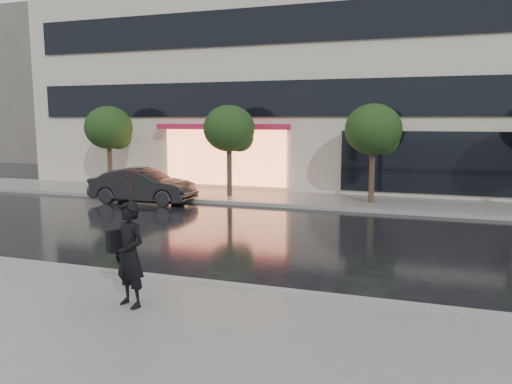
% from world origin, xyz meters
% --- Properties ---
extents(ground, '(120.00, 120.00, 0.00)m').
position_xyz_m(ground, '(0.00, 0.00, 0.00)').
color(ground, black).
rests_on(ground, ground).
extents(sidewalk_near, '(60.00, 4.50, 0.12)m').
position_xyz_m(sidewalk_near, '(0.00, -3.25, 0.06)').
color(sidewalk_near, slate).
rests_on(sidewalk_near, ground).
extents(sidewalk_far, '(60.00, 3.50, 0.12)m').
position_xyz_m(sidewalk_far, '(0.00, 10.25, 0.06)').
color(sidewalk_far, slate).
rests_on(sidewalk_far, ground).
extents(curb_near, '(60.00, 0.25, 0.14)m').
position_xyz_m(curb_near, '(0.00, -1.00, 0.07)').
color(curb_near, gray).
rests_on(curb_near, ground).
extents(curb_far, '(60.00, 0.25, 0.14)m').
position_xyz_m(curb_far, '(0.00, 8.50, 0.07)').
color(curb_far, gray).
rests_on(curb_far, ground).
extents(office_building, '(30.00, 12.76, 18.00)m').
position_xyz_m(office_building, '(-0.00, 17.97, 9.00)').
color(office_building, beige).
rests_on(office_building, ground).
extents(bg_building_left, '(14.00, 10.00, 12.00)m').
position_xyz_m(bg_building_left, '(-28.00, 26.00, 6.00)').
color(bg_building_left, '#59544F').
rests_on(bg_building_left, ground).
extents(tree_far_west, '(2.20, 2.20, 3.99)m').
position_xyz_m(tree_far_west, '(-8.94, 10.03, 2.92)').
color(tree_far_west, '#33261C').
rests_on(tree_far_west, ground).
extents(tree_mid_west, '(2.20, 2.20, 3.99)m').
position_xyz_m(tree_mid_west, '(-2.94, 10.03, 2.92)').
color(tree_mid_west, '#33261C').
rests_on(tree_mid_west, ground).
extents(tree_mid_east, '(2.20, 2.20, 3.99)m').
position_xyz_m(tree_mid_east, '(3.06, 10.03, 2.92)').
color(tree_mid_east, '#33261C').
rests_on(tree_mid_east, ground).
extents(parked_car, '(4.34, 1.68, 1.41)m').
position_xyz_m(parked_car, '(-5.89, 7.72, 0.71)').
color(parked_car, black).
rests_on(parked_car, ground).
extents(pedestrian_with_umbrella, '(1.09, 1.09, 2.44)m').
position_xyz_m(pedestrian_with_umbrella, '(0.14, -2.61, 1.61)').
color(pedestrian_with_umbrella, black).
rests_on(pedestrian_with_umbrella, sidewalk_near).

